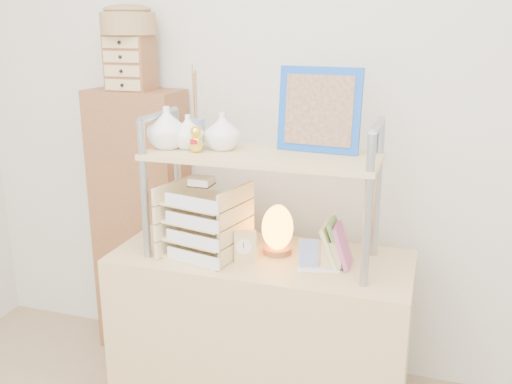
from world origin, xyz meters
The scene contains 10 objects.
room_shell centered at (0.00, 0.39, 1.69)m, with size 3.42×3.41×2.61m.
desk centered at (0.00, 1.20, 0.38)m, with size 1.20×0.50×0.75m, color tan.
cabinet centered at (-0.75, 1.57, 0.68)m, with size 0.45×0.24×1.35m, color brown.
hutch centered at (-0.10, 1.21, 1.19)m, with size 0.92×0.34×0.75m.
letter_tray centered at (-0.22, 1.13, 0.88)m, with size 0.32×0.31×0.33m.
salt_lamp centered at (0.05, 1.25, 0.85)m, with size 0.14×0.13×0.21m.
desk_clock centered at (-0.04, 1.13, 0.81)m, with size 0.09×0.06×0.12m.
postcard_stand centered at (0.25, 1.14, 0.78)m, with size 0.17×0.08×0.12m.
drawer_chest centered at (-0.75, 1.55, 1.48)m, with size 0.20×0.16×0.25m.
woven_basket centered at (-0.75, 1.55, 1.65)m, with size 0.25×0.25×0.10m, color olive.
Camera 1 is at (0.63, -0.84, 1.65)m, focal length 40.00 mm.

